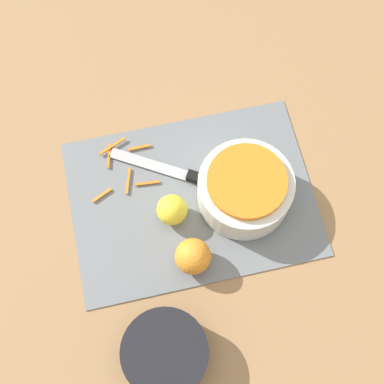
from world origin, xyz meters
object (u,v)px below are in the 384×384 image
(orange_left, at_px, (193,256))
(lemon, at_px, (172,210))
(bowl_speckled, at_px, (245,189))
(knife, at_px, (198,178))
(bowl_dark, at_px, (165,353))

(orange_left, xyz_separation_m, lemon, (0.02, -0.10, -0.00))
(bowl_speckled, bearing_deg, orange_left, 39.91)
(bowl_speckled, relative_size, orange_left, 2.69)
(bowl_speckled, relative_size, lemon, 3.05)
(orange_left, bearing_deg, knife, -105.80)
(knife, bearing_deg, lemon, 75.08)
(lemon, bearing_deg, knife, -135.95)
(bowl_dark, xyz_separation_m, lemon, (-0.07, -0.25, 0.00))
(bowl_dark, distance_m, lemon, 0.26)
(bowl_dark, xyz_separation_m, orange_left, (-0.08, -0.16, 0.01))
(orange_left, relative_size, lemon, 1.13)
(knife, relative_size, orange_left, 3.62)
(bowl_dark, bearing_deg, knife, -112.28)
(orange_left, bearing_deg, lemon, -79.10)
(knife, distance_m, lemon, 0.09)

